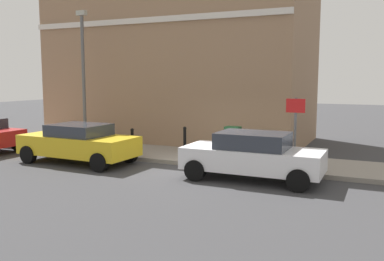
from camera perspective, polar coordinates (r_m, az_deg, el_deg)
The scene contains 10 objects.
ground at distance 14.02m, azimuth 2.25°, elevation -5.51°, with size 80.00×80.00×0.00m, color #38383A.
sidewalk at distance 18.56m, azimuth -12.85°, elevation -2.33°, with size 2.80×30.00×0.15m, color gray.
corner_building at distance 21.24m, azimuth -1.41°, elevation 11.46°, with size 6.39×12.28×9.34m.
car_white at distance 12.78m, azimuth 8.19°, elevation -3.34°, with size 1.84×4.17×1.45m.
car_yellow at distance 15.73m, azimuth -15.09°, elevation -1.59°, with size 2.02×4.36×1.42m.
utility_cabinet at distance 15.57m, azimuth 5.53°, elevation -1.71°, with size 0.46×0.61×1.15m.
bollard_near_cabinet at distance 16.43m, azimuth -0.98°, elevation -1.14°, with size 0.14×0.14×1.04m.
bollard_far_kerb at distance 16.04m, azimuth -8.09°, elevation -1.41°, with size 0.14×0.14×1.04m.
street_sign at distance 13.70m, azimuth 13.80°, elevation 1.04°, with size 0.08×0.60×2.30m.
lamppost at distance 18.68m, azimuth -14.49°, elevation 7.63°, with size 0.20×0.44×5.72m.
Camera 1 is at (-12.62, -5.30, 3.06)m, focal length 39.39 mm.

